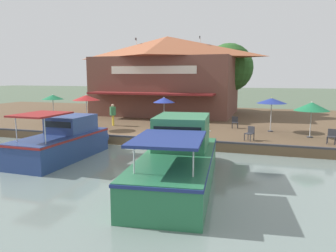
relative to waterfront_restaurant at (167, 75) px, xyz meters
The scene contains 19 objects.
ground_plane 14.59m from the waterfront_restaurant, ahead, with size 220.00×220.00×0.00m, color #4C5B47.
quay_deck 5.45m from the waterfront_restaurant, 37.24° to the left, with size 22.00×56.00×0.60m, color brown.
quay_edge_fender 14.31m from the waterfront_restaurant, ahead, with size 0.20×50.40×0.10m, color #2D2D33.
waterfront_restaurant is the anchor object (origin of this frame).
patio_umbrella_by_entrance 13.51m from the waterfront_restaurant, 49.92° to the left, with size 2.02×2.02×2.37m.
patio_umbrella_back_row 12.07m from the waterfront_restaurant, 11.39° to the right, with size 1.90×1.90×2.53m.
patio_umbrella_near_quay_edge 8.28m from the waterfront_restaurant, 15.64° to the left, with size 1.71×1.71×2.20m.
patio_umbrella_mid_patio_left 16.37m from the waterfront_restaurant, 51.01° to the left, with size 2.13×2.13×2.26m.
patio_umbrella_mid_patio_right 12.02m from the waterfront_restaurant, 32.91° to the right, with size 1.71×1.71×2.39m.
cafe_chair_back_row_seat 11.54m from the waterfront_restaurant, 44.56° to the left, with size 0.51×0.51×0.85m.
cafe_chair_mid_patio 10.83m from the waterfront_restaurant, 29.87° to the left, with size 0.54×0.54×0.85m.
cafe_chair_beside_entrance 15.71m from the waterfront_restaurant, 36.35° to the left, with size 0.60×0.60×0.85m.
cafe_chair_far_corner_seat 18.45m from the waterfront_restaurant, 48.48° to the left, with size 0.54×0.54×0.85m.
cafe_chair_facing_river 9.13m from the waterfront_restaurant, 22.42° to the left, with size 0.58×0.58×0.85m.
person_near_entrance 9.97m from the waterfront_restaurant, ahead, with size 0.48×0.48×1.69m.
motorboat_mid_row 20.66m from the waterfront_restaurant, 19.08° to the left, with size 9.19×3.65×2.68m.
motorboat_distant_upstream 17.47m from the waterfront_restaurant, ahead, with size 6.99×2.49×2.57m.
tree_upstream_bank 6.37m from the waterfront_restaurant, 117.93° to the left, with size 5.36×5.10×7.25m.
tree_behind_restaurant 4.44m from the waterfront_restaurant, behind, with size 4.63×4.41×6.97m.
Camera 1 is at (18.49, 8.10, 4.42)m, focal length 35.00 mm.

